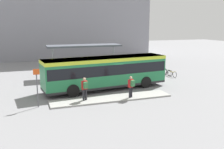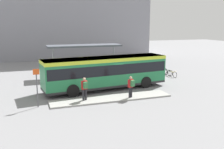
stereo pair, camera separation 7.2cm
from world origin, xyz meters
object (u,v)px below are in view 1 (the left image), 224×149
Objects in this scene: pedestrian_waiting at (85,87)px; bicycle_yellow at (172,74)px; bicycle_white at (164,71)px; potted_planter_near_shelter at (79,75)px; platform_sign at (37,86)px; bicycle_black at (163,70)px; bicycle_green at (168,73)px; city_bus at (106,71)px; pedestrian_companion at (131,85)px.

bicycle_yellow is (11.50, 5.84, -0.78)m from pedestrian_waiting.
pedestrian_waiting is 1.15× the size of bicycle_white.
platform_sign is (-4.52, -7.06, 0.81)m from potted_planter_near_shelter.
bicycle_white is (-0.09, 1.56, -0.02)m from bicycle_yellow.
bicycle_black is (0.27, 0.78, 0.01)m from bicycle_white.
potted_planter_near_shelter is at bearing 82.04° from bicycle_green.
city_bus is 9.27m from bicycle_yellow.
bicycle_green is 1.57m from bicycle_black.
bicycle_yellow is 1.14× the size of potted_planter_near_shelter.
bicycle_yellow is 1.04× the size of bicycle_black.
bicycle_yellow is at bearing -170.71° from bicycle_white.
city_bus is 9.50m from bicycle_green.
bicycle_yellow is at bearing 176.25° from bicycle_green.
bicycle_yellow is at bearing -5.97° from potted_planter_near_shelter.
bicycle_white is at bearing 26.79° from platform_sign.
bicycle_white is at bearing -2.03° from bicycle_green.
platform_sign reaches higher than bicycle_black.
potted_planter_near_shelter is at bearing -19.67° from pedestrian_waiting.
platform_sign is at bearing -74.92° from bicycle_yellow.
bicycle_green is 10.45m from potted_planter_near_shelter.
bicycle_black is 17.34m from platform_sign.
bicycle_black is at bearing -12.91° from bicycle_white.
bicycle_yellow is 1.06× the size of bicycle_white.
city_bus is at bearing -52.49° from pedestrian_waiting.
city_bus is 9.76m from bicycle_white.
bicycle_black is at bearing -13.87° from bicycle_green.
pedestrian_waiting is at bearing 113.77° from bicycle_green.
bicycle_yellow is 0.78m from bicycle_green.
platform_sign is (-15.00, -5.96, 1.20)m from bicycle_yellow.
platform_sign reaches higher than bicycle_yellow.
bicycle_green is (8.72, 3.49, -1.39)m from city_bus.
potted_planter_near_shelter is at bearing -102.58° from bicycle_yellow.
platform_sign reaches higher than potted_planter_near_shelter.
bicycle_black reaches higher than bicycle_white.
city_bus reaches higher than pedestrian_companion.
city_bus is 8.06× the size of potted_planter_near_shelter.
bicycle_yellow is 1.56m from bicycle_white.
pedestrian_waiting is 3.53m from platform_sign.
bicycle_yellow is at bearing -74.32° from pedestrian_waiting.
pedestrian_companion is at bearing -82.46° from city_bus.
pedestrian_companion is 1.07× the size of bicycle_green.
city_bus is 6.75× the size of pedestrian_companion.
potted_planter_near_shelter is at bearing 98.52° from bicycle_white.
bicycle_yellow is 10.54m from potted_planter_near_shelter.
bicycle_white is (-0.06, 0.78, -0.01)m from bicycle_green.
pedestrian_waiting is 3.68m from pedestrian_companion.
pedestrian_waiting is 1.03× the size of pedestrian_companion.
bicycle_green is 0.58× the size of platform_sign.
potted_planter_near_shelter is at bearing -4.73° from pedestrian_companion.
pedestrian_waiting is 0.64× the size of platform_sign.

